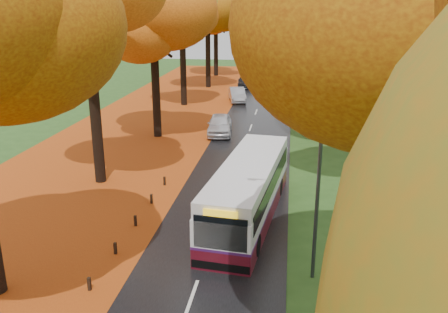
% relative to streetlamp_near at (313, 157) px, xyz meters
% --- Properties ---
extents(road, '(6.50, 90.00, 0.04)m').
position_rel_streetlamp_near_xyz_m(road, '(-3.95, 17.00, -4.69)').
color(road, black).
rests_on(road, ground).
extents(centre_line, '(0.12, 90.00, 0.01)m').
position_rel_streetlamp_near_xyz_m(centre_line, '(-3.95, 17.00, -4.67)').
color(centre_line, silver).
rests_on(centre_line, road).
extents(leaf_verge, '(12.00, 90.00, 0.02)m').
position_rel_streetlamp_near_xyz_m(leaf_verge, '(-12.95, 17.00, -4.70)').
color(leaf_verge, maroon).
rests_on(leaf_verge, ground).
extents(leaf_drift, '(0.90, 90.00, 0.01)m').
position_rel_streetlamp_near_xyz_m(leaf_drift, '(-7.00, 17.00, -4.67)').
color(leaf_drift, '#B45012').
rests_on(leaf_drift, road).
extents(trees_left, '(9.20, 74.00, 13.88)m').
position_rel_streetlamp_near_xyz_m(trees_left, '(-11.13, 19.06, 4.82)').
color(trees_left, black).
rests_on(trees_left, ground).
extents(trees_right, '(9.30, 74.20, 13.96)m').
position_rel_streetlamp_near_xyz_m(trees_right, '(3.24, 18.91, 4.98)').
color(trees_right, black).
rests_on(trees_right, ground).
extents(bollard_row, '(0.11, 23.51, 0.52)m').
position_rel_streetlamp_near_xyz_m(bollard_row, '(-7.65, -3.30, -4.45)').
color(bollard_row, black).
rests_on(bollard_row, ground).
extents(streetlamp_near, '(2.45, 0.18, 8.00)m').
position_rel_streetlamp_near_xyz_m(streetlamp_near, '(0.00, 0.00, 0.00)').
color(streetlamp_near, '#333538').
rests_on(streetlamp_near, ground).
extents(streetlamp_mid, '(2.45, 0.18, 8.00)m').
position_rel_streetlamp_near_xyz_m(streetlamp_mid, '(0.00, 22.00, 0.00)').
color(streetlamp_mid, '#333538').
rests_on(streetlamp_mid, ground).
extents(streetlamp_far, '(2.45, 0.18, 8.00)m').
position_rel_streetlamp_near_xyz_m(streetlamp_far, '(0.00, 44.00, 0.00)').
color(streetlamp_far, '#333538').
rests_on(streetlamp_far, ground).
extents(bus, '(3.51, 10.50, 2.71)m').
position_rel_streetlamp_near_xyz_m(bus, '(-2.62, 4.80, -3.25)').
color(bus, '#4E0C17').
rests_on(bus, road).
extents(car_white, '(2.27, 4.69, 1.54)m').
position_rel_streetlamp_near_xyz_m(car_white, '(-6.18, 19.69, -3.90)').
color(car_white, silver).
rests_on(car_white, road).
extents(car_silver, '(2.39, 4.51, 1.41)m').
position_rel_streetlamp_near_xyz_m(car_silver, '(-6.30, 32.86, -3.97)').
color(car_silver, gray).
rests_on(car_silver, road).
extents(car_dark, '(2.28, 4.78, 1.34)m').
position_rel_streetlamp_near_xyz_m(car_dark, '(-6.30, 41.96, -4.00)').
color(car_dark, black).
rests_on(car_dark, road).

